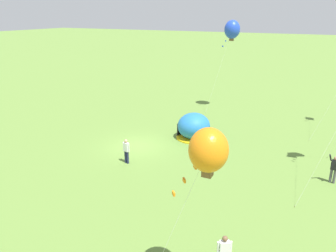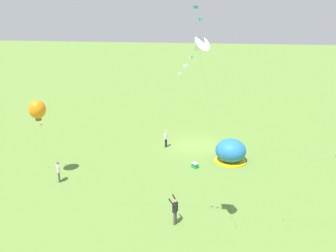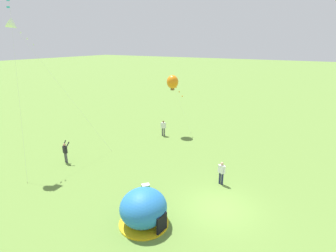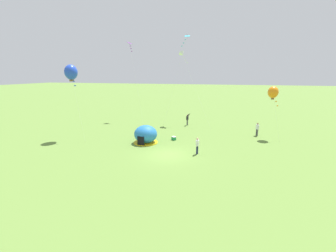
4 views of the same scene
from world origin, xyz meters
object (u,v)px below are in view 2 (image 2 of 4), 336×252
object	(u,v)px
popup_tent	(231,151)
person_near_tent	(58,171)
kite_orange	(37,109)
person_with_toddler	(166,138)
kite_white	(198,47)
cooler_box	(195,165)
person_watching_sky	(175,210)

from	to	relation	value
popup_tent	person_near_tent	bearing A→B (deg)	27.01
popup_tent	kite_orange	size ratio (longest dim) A/B	0.44
person_near_tent	kite_orange	distance (m)	4.97
person_with_toddler	kite_white	size ratio (longest dim) A/B	0.15
cooler_box	person_with_toddler	size ratio (longest dim) A/B	0.37
person_near_tent	kite_white	xyz separation A→B (m)	(-11.29, 5.78, 9.97)
person_with_toddler	person_watching_sky	size ratio (longest dim) A/B	0.91
kite_orange	person_with_toddler	bearing A→B (deg)	-133.18
person_watching_sky	person_with_toddler	bearing A→B (deg)	-75.55
person_with_toddler	person_near_tent	bearing A→B (deg)	53.22
cooler_box	person_near_tent	bearing A→B (deg)	24.98
kite_orange	cooler_box	bearing A→B (deg)	-159.19
person_watching_sky	kite_orange	world-z (taller)	kite_orange
person_with_toddler	cooler_box	bearing A→B (deg)	129.28
popup_tent	person_watching_sky	xyz separation A→B (m)	(3.14, 10.30, 0.00)
cooler_box	person_watching_sky	distance (m)	8.40
person_with_toddler	kite_white	bearing A→B (deg)	107.46
popup_tent	person_with_toddler	size ratio (longest dim) A/B	1.63
popup_tent	kite_orange	bearing A→B (deg)	23.61
kite_orange	person_near_tent	bearing A→B (deg)	166.05
cooler_box	kite_white	distance (m)	15.04
person_watching_sky	person_near_tent	bearing A→B (deg)	-20.24
kite_orange	popup_tent	bearing A→B (deg)	-156.39
cooler_box	person_with_toddler	distance (m)	5.49
cooler_box	person_watching_sky	size ratio (longest dim) A/B	0.34
cooler_box	person_near_tent	xyz separation A→B (m)	(10.11, 4.71, 0.74)
cooler_box	person_near_tent	world-z (taller)	person_near_tent
person_with_toddler	kite_orange	xyz separation A→B (m)	(8.05, 8.57, 4.76)
person_near_tent	person_watching_sky	bearing A→B (deg)	159.76
kite_orange	person_watching_sky	bearing A→B (deg)	160.50
person_near_tent	kite_white	distance (m)	16.13
person_with_toddler	person_watching_sky	distance (m)	12.98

